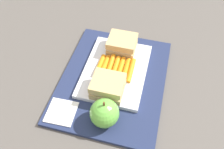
% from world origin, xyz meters
% --- Properties ---
extents(ground_plane, '(2.40, 2.40, 0.00)m').
position_xyz_m(ground_plane, '(0.00, 0.00, 0.00)').
color(ground_plane, '#56514C').
extents(lunchbag_mat, '(0.36, 0.28, 0.01)m').
position_xyz_m(lunchbag_mat, '(0.00, 0.00, 0.01)').
color(lunchbag_mat, navy).
rests_on(lunchbag_mat, ground_plane).
extents(food_tray, '(0.23, 0.17, 0.01)m').
position_xyz_m(food_tray, '(-0.03, 0.00, 0.02)').
color(food_tray, white).
rests_on(food_tray, lunchbag_mat).
extents(sandwich_half_left, '(0.07, 0.08, 0.04)m').
position_xyz_m(sandwich_half_left, '(-0.10, 0.00, 0.04)').
color(sandwich_half_left, tan).
rests_on(sandwich_half_left, food_tray).
extents(sandwich_half_right, '(0.07, 0.08, 0.04)m').
position_xyz_m(sandwich_half_right, '(0.05, 0.00, 0.04)').
color(sandwich_half_right, tan).
rests_on(sandwich_half_right, food_tray).
extents(carrot_sticks_bundle, '(0.08, 0.10, 0.02)m').
position_xyz_m(carrot_sticks_bundle, '(-0.02, -0.00, 0.03)').
color(carrot_sticks_bundle, orange).
rests_on(carrot_sticks_bundle, food_tray).
extents(apple, '(0.07, 0.07, 0.08)m').
position_xyz_m(apple, '(0.13, 0.01, 0.04)').
color(apple, '#66B742').
rests_on(apple, lunchbag_mat).
extents(paper_napkin, '(0.07, 0.07, 0.00)m').
position_xyz_m(paper_napkin, '(0.14, -0.10, 0.01)').
color(paper_napkin, white).
rests_on(paper_napkin, lunchbag_mat).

